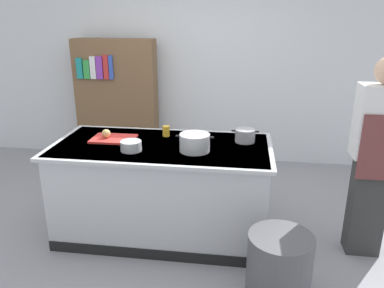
{
  "coord_description": "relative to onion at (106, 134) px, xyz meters",
  "views": [
    {
      "loc": [
        0.72,
        -3.17,
        2.04
      ],
      "look_at": [
        0.25,
        0.2,
        0.85
      ],
      "focal_mm": 35.58,
      "sensor_mm": 36.0,
      "label": 1
    }
  ],
  "objects": [
    {
      "name": "trash_bin",
      "position": [
        1.57,
        -0.86,
        -0.69
      ],
      "size": [
        0.47,
        0.47,
        0.54
      ],
      "primitive_type": "cylinder",
      "color": "#4C4C51",
      "rests_on": "ground_plane"
    },
    {
      "name": "counter_island",
      "position": [
        0.54,
        -0.07,
        -0.49
      ],
      "size": [
        1.98,
        0.98,
        0.9
      ],
      "color": "#B7BABF",
      "rests_on": "ground_plane"
    },
    {
      "name": "person_chef",
      "position": [
        2.35,
        -0.13,
        -0.05
      ],
      "size": [
        0.38,
        0.25,
        1.72
      ],
      "rotation": [
        0.0,
        0.0,
        1.91
      ],
      "color": "#323232",
      "rests_on": "ground_plane"
    },
    {
      "name": "juice_cup",
      "position": [
        0.53,
        0.18,
        -0.01
      ],
      "size": [
        0.07,
        0.07,
        0.1
      ],
      "primitive_type": "cylinder",
      "color": "yellow",
      "rests_on": "counter_island"
    },
    {
      "name": "back_wall",
      "position": [
        0.54,
        2.03,
        0.54
      ],
      "size": [
        6.4,
        0.12,
        3.0
      ],
      "primitive_type": "cube",
      "color": "silver",
      "rests_on": "ground_plane"
    },
    {
      "name": "mixing_bowl",
      "position": [
        0.32,
        -0.25,
        -0.02
      ],
      "size": [
        0.18,
        0.18,
        0.09
      ],
      "primitive_type": "cylinder",
      "color": "#B7BABF",
      "rests_on": "counter_island"
    },
    {
      "name": "ground_plane",
      "position": [
        0.54,
        -0.07,
        -0.96
      ],
      "size": [
        10.0,
        10.0,
        0.0
      ],
      "primitive_type": "plane",
      "color": "gray"
    },
    {
      "name": "stock_pot",
      "position": [
        0.86,
        -0.19,
        0.02
      ],
      "size": [
        0.33,
        0.26,
        0.15
      ],
      "color": "#B7BABF",
      "rests_on": "counter_island"
    },
    {
      "name": "onion",
      "position": [
        0.0,
        0.0,
        0.0
      ],
      "size": [
        0.08,
        0.08,
        0.08
      ],
      "primitive_type": "sphere",
      "color": "tan",
      "rests_on": "cutting_board"
    },
    {
      "name": "sauce_pan",
      "position": [
        1.29,
        0.12,
        -0.0
      ],
      "size": [
        0.25,
        0.18,
        0.12
      ],
      "color": "#99999E",
      "rests_on": "counter_island"
    },
    {
      "name": "bookshelf",
      "position": [
        -0.48,
        1.73,
        -0.11
      ],
      "size": [
        1.1,
        0.31,
        1.7
      ],
      "color": "brown",
      "rests_on": "ground_plane"
    },
    {
      "name": "cutting_board",
      "position": [
        0.07,
        0.01,
        -0.05
      ],
      "size": [
        0.4,
        0.28,
        0.02
      ],
      "primitive_type": "cube",
      "color": "red",
      "rests_on": "counter_island"
    }
  ]
}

